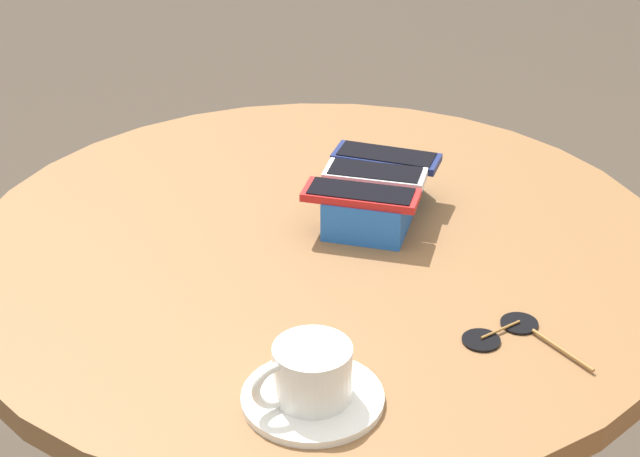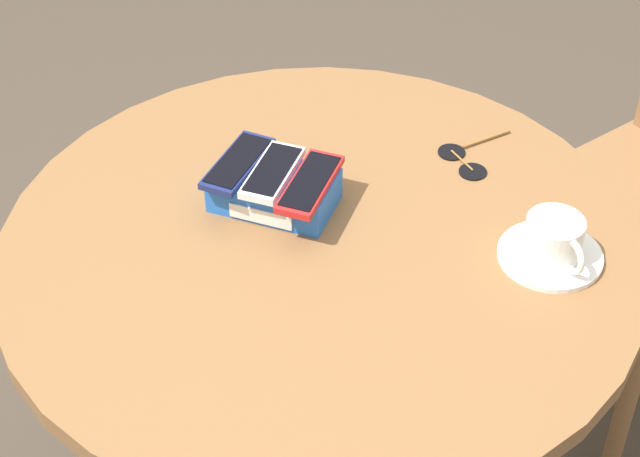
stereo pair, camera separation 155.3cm
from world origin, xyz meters
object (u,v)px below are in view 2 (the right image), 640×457
Objects in this scene: round_table at (320,315)px; phone_white at (273,172)px; phone_box at (274,190)px; saucer at (550,256)px; sunglasses at (465,159)px; phone_navy at (238,163)px; coffee_cup at (555,238)px; phone_red at (310,184)px.

phone_white is (-0.08, 0.06, 0.21)m from round_table.
phone_box reaches higher than round_table.
sunglasses is (-0.14, 0.19, -0.00)m from saucer.
phone_box is at bearing 175.78° from saucer.
phone_navy is 0.05m from phone_white.
round_table is 6.64× the size of phone_white.
sunglasses is at bearing 33.11° from phone_box.
coffee_cup is (0.00, -0.00, 0.03)m from saucer.
phone_navy is at bearing -153.39° from sunglasses.
phone_red is at bearing -138.00° from sunglasses.
phone_white is 0.40m from coffee_cup.
coffee_cup reaches higher than saucer.
phone_red reaches higher than saucer.
coffee_cup is at bearing -4.51° from phone_box.
phone_navy is at bearing 174.94° from saucer.
sunglasses is at bearing 52.57° from round_table.
phone_box is at bearing -10.97° from phone_navy.
saucer is at bearing -54.51° from sunglasses.
phone_navy is (-0.06, 0.01, 0.03)m from phone_box.
phone_white reaches higher than sunglasses.
phone_box reaches higher than sunglasses.
phone_box is at bearing 166.91° from phone_red.
coffee_cup is (0.40, -0.03, -0.02)m from phone_white.
coffee_cup is at bearing -54.50° from sunglasses.
phone_navy is 1.08× the size of sunglasses.
phone_white reaches higher than saucer.
round_table is 0.21m from phone_red.
phone_white reaches higher than round_table.
phone_red is 1.53× the size of coffee_cup.
sunglasses is (0.17, 0.23, 0.15)m from round_table.
phone_box is at bearing 175.49° from coffee_cup.
phone_white is at bearing 177.28° from phone_box.
round_table is 9.21× the size of coffee_cup.
saucer is at bearing 126.74° from coffee_cup.
phone_red reaches higher than sunglasses.
phone_navy reaches higher than round_table.
saucer is at bearing -2.72° from phone_red.
phone_box is 1.34× the size of sunglasses.
phone_navy and phone_red have the same top height.
round_table is 0.32m from sunglasses.
phone_white reaches higher than phone_box.
phone_navy is at bearing 174.69° from coffee_cup.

